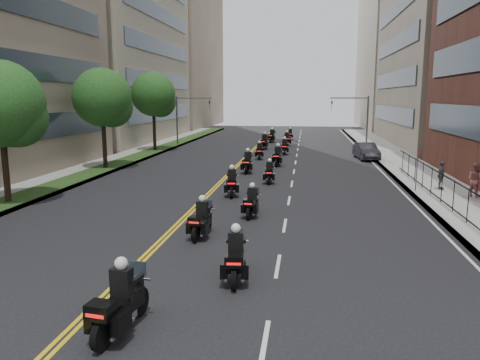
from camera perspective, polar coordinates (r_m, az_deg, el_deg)
The scene contains 29 objects.
ground at distance 11.93m, azimuth -13.30°, elevation -17.79°, with size 160.00×160.00×0.00m, color black.
sidewalk_right at distance 36.09m, azimuth 20.70°, elevation 0.78°, with size 4.00×90.00×0.15m, color gray.
sidewalk_left at distance 38.67m, azimuth -16.54°, elevation 1.60°, with size 4.00×90.00×0.15m, color gray.
grass_strip at distance 38.33m, azimuth -15.46°, elevation 1.72°, with size 2.00×90.00×0.04m, color #1E3513.
building_right_tan at distance 61.10m, azimuth 25.88°, elevation 18.07°, with size 15.11×28.00×30.00m.
building_right_far at distance 89.81m, azimuth 19.86°, elevation 14.31°, with size 15.00×28.00×26.00m, color #A59885.
building_left_mid at distance 64.38m, azimuth -16.99°, elevation 19.97°, with size 16.11×28.00×34.00m.
building_left_far at distance 91.85m, azimuth -8.75°, elevation 14.68°, with size 16.00×28.00×26.00m, color #796B58.
iron_fence at distance 23.33m, azimuth 25.28°, elevation -2.30°, with size 0.05×28.00×1.50m.
street_trees at distance 32.13m, azimuth -20.18°, elevation 8.81°, with size 4.40×38.40×7.98m.
traffic_signal_right at distance 52.10m, azimuth 14.24°, elevation 7.80°, with size 4.09×0.20×5.60m.
traffic_signal_left at distance 53.55m, azimuth -6.71°, elevation 8.10°, with size 4.09×0.20×5.60m.
motorcycle_0 at distance 11.68m, azimuth -14.47°, elevation -14.48°, with size 0.76×2.49×1.84m.
motorcycle_1 at distance 14.38m, azimuth -0.54°, elevation -9.54°, with size 0.65×2.37×1.75m.
motorcycle_2 at distance 18.71m, azimuth -4.73°, elevation -4.98°, with size 0.62×2.28×1.68m.
motorcycle_3 at distance 21.84m, azimuth 1.43°, elevation -2.85°, with size 0.56×2.15×1.59m.
motorcycle_4 at distance 26.38m, azimuth -1.01°, elevation -0.44°, with size 0.72×2.38×1.76m.
motorcycle_5 at distance 30.37m, azimuth 3.61°, elevation 0.82°, with size 0.50×2.16×1.60m.
motorcycle_6 at distance 34.35m, azimuth 0.92°, elevation 2.07°, with size 0.56×2.46×1.82m.
motorcycle_7 at distance 37.92m, azimuth 4.61°, elevation 2.81°, with size 0.63×2.48×1.83m.
motorcycle_8 at distance 42.04m, azimuth 2.38°, elevation 3.45°, with size 0.57×2.23×1.65m.
motorcycle_9 at distance 45.63m, azimuth 5.44°, elevation 3.98°, with size 0.54×2.34×1.72m.
motorcycle_10 at distance 49.78m, azimuth 2.98°, elevation 4.59°, with size 0.71×2.55×1.88m.
motorcycle_11 at distance 53.96m, azimuth 5.76°, elevation 4.93°, with size 0.71×2.35×1.74m.
motorcycle_12 at distance 57.60m, azimuth 3.91°, elevation 5.31°, with size 0.73×2.47×1.82m.
motorcycle_13 at distance 61.91m, azimuth 6.14°, elevation 5.53°, with size 0.50×2.16×1.60m.
parked_sedan at distance 43.37m, azimuth 15.13°, elevation 3.43°, with size 1.55×4.45×1.47m, color black.
pedestrian_b at distance 28.41m, azimuth 26.78°, elevation 0.01°, with size 0.90×0.70×1.85m, color #935350.
pedestrian_c at distance 29.82m, azimuth 23.31°, elevation 0.54°, with size 0.99×0.41×1.69m, color #3D3C44.
Camera 1 is at (4.02, -9.78, 5.53)m, focal length 35.00 mm.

